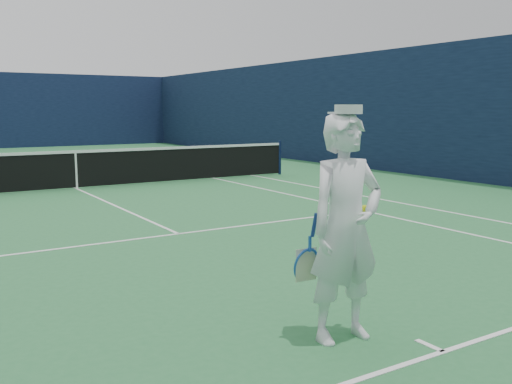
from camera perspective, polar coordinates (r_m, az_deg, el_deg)
ground at (r=15.58m, az=-17.46°, el=0.30°), size 80.00×80.00×0.00m
court_markings at (r=15.58m, az=-17.47°, el=0.31°), size 11.03×23.83×0.01m
windscreen_fence at (r=15.44m, az=-17.79°, el=7.67°), size 20.12×36.12×4.00m
tennis_net at (r=15.51m, az=-17.55°, el=2.33°), size 12.88×0.09×1.07m
tennis_player at (r=5.10m, az=8.95°, el=-3.53°), size 0.80×0.54×2.10m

